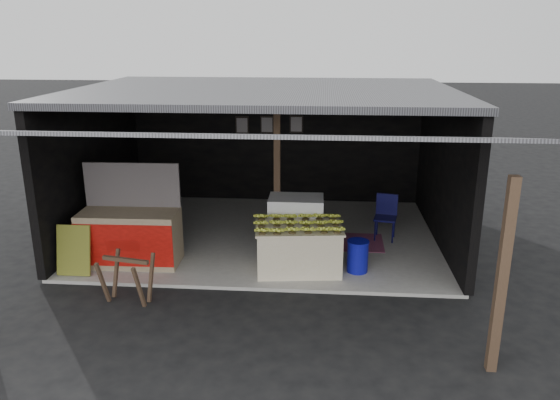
# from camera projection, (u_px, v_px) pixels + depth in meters

# --- Properties ---
(ground) EXTENTS (80.00, 80.00, 0.00)m
(ground) POSITION_uv_depth(u_px,v_px,m) (249.00, 291.00, 8.89)
(ground) COLOR black
(ground) RESTS_ON ground
(concrete_slab) EXTENTS (7.00, 5.00, 0.06)m
(concrete_slab) POSITION_uv_depth(u_px,v_px,m) (265.00, 235.00, 11.26)
(concrete_slab) COLOR gray
(concrete_slab) RESTS_ON ground
(shophouse) EXTENTS (7.40, 7.29, 3.02)m
(shophouse) POSITION_uv_depth(u_px,v_px,m) (266.00, 133.00, 10.95)
(shophouse) COLOR black
(shophouse) RESTS_ON ground
(banana_table) EXTENTS (1.57, 1.07, 0.81)m
(banana_table) POSITION_uv_depth(u_px,v_px,m) (299.00, 249.00, 9.39)
(banana_table) COLOR silver
(banana_table) RESTS_ON concrete_slab
(banana_pile) EXTENTS (1.44, 0.97, 0.16)m
(banana_pile) POSITION_uv_depth(u_px,v_px,m) (299.00, 222.00, 9.25)
(banana_pile) COLOR gold
(banana_pile) RESTS_ON banana_table
(white_crate) EXTENTS (1.00, 0.69, 1.10)m
(white_crate) POSITION_uv_depth(u_px,v_px,m) (296.00, 226.00, 10.08)
(white_crate) COLOR white
(white_crate) RESTS_ON concrete_slab
(neighbor_stall) EXTENTS (1.74, 0.81, 1.77)m
(neighbor_stall) POSITION_uv_depth(u_px,v_px,m) (130.00, 235.00, 9.68)
(neighbor_stall) COLOR #998466
(neighbor_stall) RESTS_ON concrete_slab
(green_signboard) EXTENTS (0.58, 0.24, 0.85)m
(green_signboard) POSITION_uv_depth(u_px,v_px,m) (74.00, 250.00, 9.25)
(green_signboard) COLOR black
(green_signboard) RESTS_ON concrete_slab
(sawhorse) EXTENTS (0.78, 0.77, 0.75)m
(sawhorse) POSITION_uv_depth(u_px,v_px,m) (127.00, 275.00, 8.37)
(sawhorse) COLOR #473123
(sawhorse) RESTS_ON ground
(water_barrel) EXTENTS (0.36, 0.36, 0.53)m
(water_barrel) POSITION_uv_depth(u_px,v_px,m) (358.00, 257.00, 9.41)
(water_barrel) COLOR #0C0F89
(water_barrel) RESTS_ON concrete_slab
(plastic_chair) EXTENTS (0.50, 0.50, 0.90)m
(plastic_chair) POSITION_uv_depth(u_px,v_px,m) (386.00, 213.00, 10.88)
(plastic_chair) COLOR #0C0B3D
(plastic_chair) RESTS_ON concrete_slab
(magenta_rug) EXTENTS (1.52, 1.03, 0.01)m
(magenta_rug) POSITION_uv_depth(u_px,v_px,m) (345.00, 242.00, 10.80)
(magenta_rug) COLOR #7C1B4E
(magenta_rug) RESTS_ON concrete_slab
(picture_frames) EXTENTS (1.62, 0.04, 0.46)m
(picture_frames) POSITION_uv_depth(u_px,v_px,m) (268.00, 125.00, 12.99)
(picture_frames) COLOR black
(picture_frames) RESTS_ON shophouse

